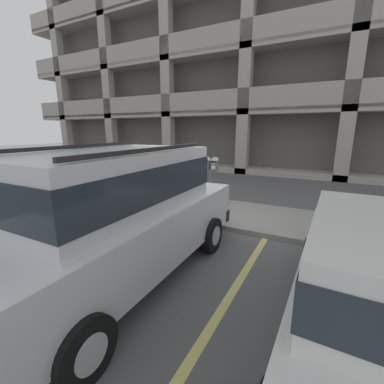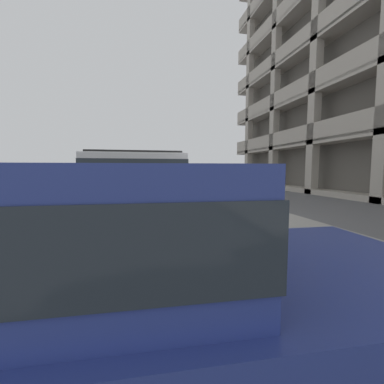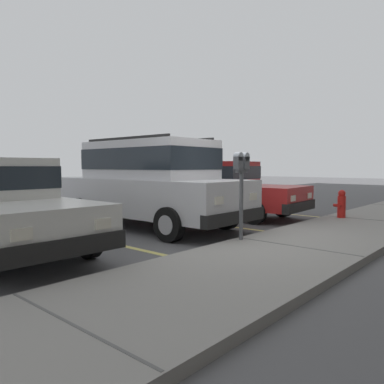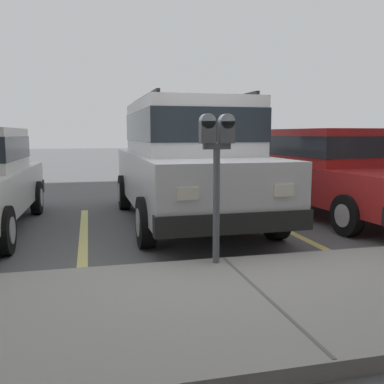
# 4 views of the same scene
# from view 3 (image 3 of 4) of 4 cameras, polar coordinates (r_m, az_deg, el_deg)

# --- Properties ---
(ground_plane) EXTENTS (80.00, 80.00, 0.10)m
(ground_plane) POSITION_cam_3_polar(r_m,az_deg,el_deg) (7.03, 5.65, -8.06)
(ground_plane) COLOR #565659
(sidewalk) EXTENTS (40.00, 2.20, 0.12)m
(sidewalk) POSITION_cam_3_polar(r_m,az_deg,el_deg) (6.35, 15.30, -8.48)
(sidewalk) COLOR gray
(sidewalk) RESTS_ON ground_plane
(parking_stall_lines) EXTENTS (12.07, 4.80, 0.01)m
(parking_stall_lines) POSITION_cam_3_polar(r_m,az_deg,el_deg) (6.94, -11.36, -7.85)
(parking_stall_lines) COLOR #DBD16B
(parking_stall_lines) RESTS_ON ground_plane
(silver_suv) EXTENTS (2.07, 4.81, 2.03)m
(silver_suv) POSITION_cam_3_polar(r_m,az_deg,el_deg) (8.60, -6.39, 1.78)
(silver_suv) COLOR silver
(silver_suv) RESTS_ON ground_plane
(red_sedan) EXTENTS (2.05, 4.59, 1.54)m
(red_sedan) POSITION_cam_3_polar(r_m,az_deg,el_deg) (10.61, 4.63, 0.76)
(red_sedan) COLOR red
(red_sedan) RESTS_ON ground_plane
(parking_meter_near) EXTENTS (0.35, 0.12, 1.53)m
(parking_meter_near) POSITION_cam_3_polar(r_m,az_deg,el_deg) (6.57, 7.54, 2.58)
(parking_meter_near) COLOR #595B60
(parking_meter_near) RESTS_ON sidewalk
(fire_hydrant) EXTENTS (0.30, 0.30, 0.70)m
(fire_hydrant) POSITION_cam_3_polar(r_m,az_deg,el_deg) (10.11, 21.81, -1.71)
(fire_hydrant) COLOR red
(fire_hydrant) RESTS_ON sidewalk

